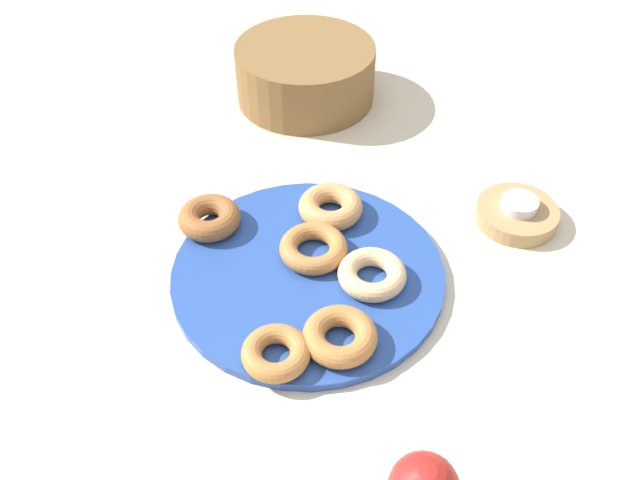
{
  "coord_description": "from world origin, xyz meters",
  "views": [
    {
      "loc": [
        0.34,
        -0.51,
        0.66
      ],
      "look_at": [
        0.0,
        0.03,
        0.04
      ],
      "focal_mm": 38.44,
      "sensor_mm": 36.0,
      "label": 1
    }
  ],
  "objects_px": {
    "donut_plate": "(308,273)",
    "tealight": "(520,204)",
    "basket": "(305,73)",
    "donut_1": "(313,248)",
    "donut_2": "(331,207)",
    "donut_3": "(372,274)",
    "donut_0": "(276,353)",
    "donut_4": "(340,336)",
    "donut_5": "(211,216)",
    "candle_holder": "(517,214)"
  },
  "relations": [
    {
      "from": "donut_1",
      "to": "basket",
      "type": "distance_m",
      "value": 0.41
    },
    {
      "from": "donut_0",
      "to": "donut_1",
      "type": "height_order",
      "value": "same"
    },
    {
      "from": "candle_holder",
      "to": "tealight",
      "type": "distance_m",
      "value": 0.02
    },
    {
      "from": "donut_5",
      "to": "basket",
      "type": "distance_m",
      "value": 0.37
    },
    {
      "from": "donut_plate",
      "to": "tealight",
      "type": "distance_m",
      "value": 0.32
    },
    {
      "from": "donut_plate",
      "to": "donut_3",
      "type": "height_order",
      "value": "donut_3"
    },
    {
      "from": "donut_0",
      "to": "candle_holder",
      "type": "bearing_deg",
      "value": 69.19
    },
    {
      "from": "donut_4",
      "to": "tealight",
      "type": "height_order",
      "value": "same"
    },
    {
      "from": "donut_0",
      "to": "donut_3",
      "type": "xyz_separation_m",
      "value": [
        0.03,
        0.17,
        0.0
      ]
    },
    {
      "from": "donut_3",
      "to": "donut_4",
      "type": "height_order",
      "value": "donut_4"
    },
    {
      "from": "candle_holder",
      "to": "donut_0",
      "type": "bearing_deg",
      "value": -110.81
    },
    {
      "from": "donut_plate",
      "to": "tealight",
      "type": "height_order",
      "value": "tealight"
    },
    {
      "from": "donut_2",
      "to": "donut_plate",
      "type": "bearing_deg",
      "value": -73.83
    },
    {
      "from": "donut_2",
      "to": "donut_3",
      "type": "distance_m",
      "value": 0.14
    },
    {
      "from": "donut_0",
      "to": "donut_1",
      "type": "distance_m",
      "value": 0.18
    },
    {
      "from": "donut_plate",
      "to": "donut_5",
      "type": "relative_size",
      "value": 4.14
    },
    {
      "from": "donut_1",
      "to": "donut_5",
      "type": "distance_m",
      "value": 0.15
    },
    {
      "from": "donut_5",
      "to": "candle_holder",
      "type": "bearing_deg",
      "value": 34.78
    },
    {
      "from": "donut_3",
      "to": "donut_4",
      "type": "relative_size",
      "value": 0.99
    },
    {
      "from": "donut_plate",
      "to": "donut_1",
      "type": "distance_m",
      "value": 0.03
    },
    {
      "from": "donut_4",
      "to": "donut_5",
      "type": "height_order",
      "value": "donut_5"
    },
    {
      "from": "donut_plate",
      "to": "donut_5",
      "type": "bearing_deg",
      "value": 178.85
    },
    {
      "from": "donut_3",
      "to": "tealight",
      "type": "bearing_deg",
      "value": 62.98
    },
    {
      "from": "donut_1",
      "to": "candle_holder",
      "type": "height_order",
      "value": "donut_1"
    },
    {
      "from": "tealight",
      "to": "donut_plate",
      "type": "bearing_deg",
      "value": -127.77
    },
    {
      "from": "tealight",
      "to": "donut_0",
      "type": "bearing_deg",
      "value": -110.81
    },
    {
      "from": "tealight",
      "to": "donut_4",
      "type": "bearing_deg",
      "value": -106.42
    },
    {
      "from": "donut_5",
      "to": "candle_holder",
      "type": "height_order",
      "value": "donut_5"
    },
    {
      "from": "donut_4",
      "to": "donut_1",
      "type": "bearing_deg",
      "value": 134.18
    },
    {
      "from": "donut_plate",
      "to": "donut_4",
      "type": "xyz_separation_m",
      "value": [
        0.1,
        -0.08,
        0.02
      ]
    },
    {
      "from": "donut_3",
      "to": "basket",
      "type": "distance_m",
      "value": 0.46
    },
    {
      "from": "donut_1",
      "to": "donut_2",
      "type": "distance_m",
      "value": 0.08
    },
    {
      "from": "tealight",
      "to": "basket",
      "type": "bearing_deg",
      "value": 165.27
    },
    {
      "from": "donut_1",
      "to": "donut_5",
      "type": "bearing_deg",
      "value": -170.75
    },
    {
      "from": "donut_plate",
      "to": "tealight",
      "type": "relative_size",
      "value": 6.91
    },
    {
      "from": "basket",
      "to": "donut_1",
      "type": "bearing_deg",
      "value": -55.71
    },
    {
      "from": "donut_plate",
      "to": "donut_2",
      "type": "xyz_separation_m",
      "value": [
        -0.03,
        0.11,
        0.02
      ]
    },
    {
      "from": "donut_5",
      "to": "candle_holder",
      "type": "distance_m",
      "value": 0.43
    },
    {
      "from": "donut_3",
      "to": "donut_1",
      "type": "bearing_deg",
      "value": 179.46
    },
    {
      "from": "donut_5",
      "to": "tealight",
      "type": "xyz_separation_m",
      "value": [
        0.35,
        0.25,
        0.0
      ]
    },
    {
      "from": "donut_plate",
      "to": "tealight",
      "type": "bearing_deg",
      "value": 52.23
    },
    {
      "from": "donut_4",
      "to": "tealight",
      "type": "distance_m",
      "value": 0.34
    },
    {
      "from": "donut_2",
      "to": "donut_3",
      "type": "height_order",
      "value": "donut_2"
    },
    {
      "from": "donut_5",
      "to": "candle_holder",
      "type": "relative_size",
      "value": 0.75
    },
    {
      "from": "donut_plate",
      "to": "donut_3",
      "type": "bearing_deg",
      "value": 18.77
    },
    {
      "from": "tealight",
      "to": "basket",
      "type": "xyz_separation_m",
      "value": [
        -0.43,
        0.11,
        0.02
      ]
    },
    {
      "from": "donut_0",
      "to": "donut_5",
      "type": "bearing_deg",
      "value": 145.55
    },
    {
      "from": "donut_1",
      "to": "donut_2",
      "type": "xyz_separation_m",
      "value": [
        -0.02,
        0.08,
        0.0
      ]
    },
    {
      "from": "donut_plate",
      "to": "donut_0",
      "type": "bearing_deg",
      "value": -71.77
    },
    {
      "from": "donut_3",
      "to": "donut_5",
      "type": "distance_m",
      "value": 0.24
    }
  ]
}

